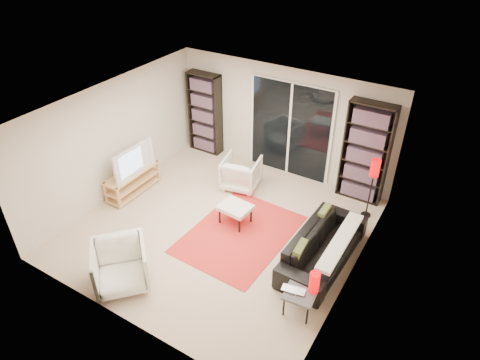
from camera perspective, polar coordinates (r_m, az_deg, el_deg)
name	(u,v)px	position (r m, az deg, el deg)	size (l,w,h in m)	color
floor	(221,227)	(8.18, -2.61, -6.34)	(5.00, 5.00, 0.00)	#CCB297
wall_back	(283,121)	(9.37, 5.73, 7.86)	(5.00, 0.02, 2.40)	beige
wall_front	(115,262)	(6.01, -16.36, -10.43)	(5.00, 0.02, 2.40)	beige
wall_left	(115,139)	(8.93, -16.38, 5.23)	(0.02, 5.00, 2.40)	beige
wall_right	(358,222)	(6.64, 15.51, -5.37)	(0.02, 5.00, 2.40)	beige
ceiling	(217,111)	(6.88, -3.11, 9.15)	(5.00, 5.00, 0.02)	white
sliding_door	(290,130)	(9.33, 6.69, 6.65)	(1.92, 0.08, 2.16)	white
bookshelf_left	(205,113)	(10.23, -4.69, 8.85)	(0.80, 0.30, 1.95)	black
bookshelf_right	(366,153)	(8.75, 16.40, 3.48)	(0.90, 0.30, 2.10)	black
tv_stand	(133,181)	(9.24, -14.07, -0.15)	(0.41, 1.28, 0.50)	#E2BE76
tv	(130,159)	(8.94, -14.44, 2.71)	(1.06, 0.14, 0.61)	black
rug	(240,234)	(8.02, -0.03, -7.19)	(1.69, 2.28, 0.01)	red
sofa	(323,247)	(7.45, 11.07, -8.73)	(2.09, 0.82, 0.61)	black
armchair_back	(241,173)	(9.08, 0.15, 0.96)	(0.73, 0.76, 0.69)	white
armchair_front	(121,266)	(7.13, -15.62, -10.96)	(0.83, 0.85, 0.77)	white
ottoman	(235,208)	(8.07, -0.63, -3.78)	(0.62, 0.52, 0.40)	white
side_table	(300,294)	(6.58, 8.05, -14.86)	(0.49, 0.49, 0.40)	#49494D
laptop	(293,293)	(6.51, 7.03, -14.68)	(0.35, 0.23, 0.03)	silver
table_lamp	(314,282)	(6.47, 9.89, -13.28)	(0.15, 0.15, 0.35)	#EB0207
floor_lamp	(374,174)	(8.27, 17.42, 0.72)	(0.19, 0.19, 1.28)	black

